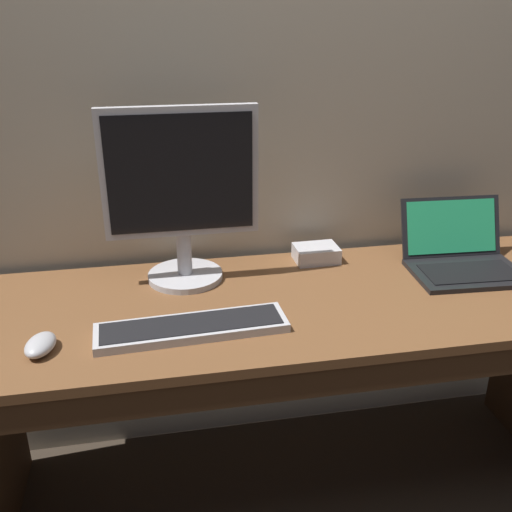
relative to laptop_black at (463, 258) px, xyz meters
name	(u,v)px	position (x,y,z in m)	size (l,w,h in m)	color
ground_plane	(292,488)	(-0.55, -0.09, -0.76)	(14.00, 14.00, 0.00)	#382D23
back_wall	(274,14)	(-0.55, 0.28, 0.70)	(5.07, 0.04, 2.93)	#ADA38E
desk	(297,360)	(-0.55, -0.10, -0.24)	(1.85, 0.64, 0.72)	brown
laptop_black	(463,258)	(0.00, 0.00, 0.00)	(0.35, 0.31, 0.20)	black
external_monitor	(181,194)	(-0.86, 0.08, 0.23)	(0.44, 0.23, 0.52)	#B7B7BC
wired_keyboard	(192,328)	(-0.87, -0.22, -0.03)	(0.49, 0.15, 0.03)	#BCBCC1
computer_mouse	(40,345)	(-1.23, -0.25, -0.02)	(0.07, 0.11, 0.04)	#B7B7BC
external_drive_box	(316,254)	(-0.43, 0.15, -0.01)	(0.14, 0.10, 0.05)	silver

